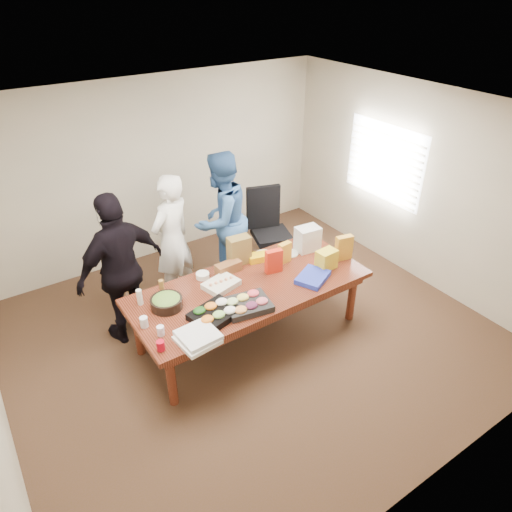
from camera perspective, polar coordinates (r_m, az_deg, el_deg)
floor at (r=5.90m, az=-0.72°, el=-9.63°), size 5.50×5.00×0.02m
ceiling at (r=4.58m, az=-0.96°, el=16.81°), size 5.50×5.00×0.02m
wall_back at (r=7.13m, az=-12.04°, el=10.20°), size 5.50×0.04×2.70m
wall_front at (r=3.70m, az=21.56°, el=-14.46°), size 5.50×0.04×2.70m
wall_right at (r=6.84m, az=19.06°, el=8.19°), size 0.04×5.00×2.70m
window_panel at (r=7.11m, az=15.39°, el=10.99°), size 0.03×1.40×1.10m
window_blinds at (r=7.09m, az=15.16°, el=10.94°), size 0.04×1.36×1.00m
conference_table at (r=5.65m, az=-0.75°, el=-6.70°), size 2.80×1.20×0.75m
office_chair at (r=6.83m, az=1.95°, el=2.88°), size 0.76×0.76×1.19m
person_center at (r=6.11m, az=-10.22°, el=1.91°), size 0.77×0.66×1.80m
person_right at (r=6.42m, az=-4.29°, el=4.47°), size 1.12×0.99×1.91m
person_left at (r=5.56m, az=-16.15°, el=-1.57°), size 1.19×0.72×1.90m
veggie_tray at (r=4.97m, az=-5.05°, el=-7.08°), size 0.57×0.49×0.07m
fruit_tray at (r=5.07m, az=-1.08°, el=-6.00°), size 0.55×0.46×0.07m
sheet_cake at (r=5.40m, az=-4.28°, el=-3.47°), size 0.44×0.37×0.07m
salad_bowl at (r=5.16m, az=-10.88°, el=-5.64°), size 0.38×0.38×0.11m
chip_bag_blue at (r=5.55m, az=6.96°, el=-2.59°), size 0.50×0.45×0.06m
chip_bag_red at (r=5.59m, az=2.18°, el=-0.63°), size 0.22×0.12×0.30m
chip_bag_yellow at (r=5.93m, az=10.69°, el=1.00°), size 0.23×0.13×0.32m
chip_bag_orange at (r=5.79m, az=3.53°, el=0.42°), size 0.18×0.10×0.27m
mayo_jar at (r=5.84m, az=-1.19°, el=0.09°), size 0.12×0.12×0.16m
mustard_bottle at (r=5.75m, az=-2.42°, el=-0.34°), size 0.07×0.07×0.18m
dressing_bottle at (r=5.35m, az=-11.46°, el=-3.74°), size 0.07×0.07×0.19m
ranch_bottle at (r=5.24m, az=-14.05°, el=-4.90°), size 0.08×0.08×0.19m
banana_bunch at (r=5.86m, az=0.30°, el=-0.17°), size 0.29×0.21×0.09m
bread_loaf at (r=5.63m, az=-3.39°, el=-1.42°), size 0.32×0.15×0.13m
kraft_bag at (r=5.74m, az=-2.08°, el=0.71°), size 0.29×0.19×0.36m
red_cup at (r=4.65m, az=-11.59°, el=-10.69°), size 0.09×0.09×0.11m
clear_cup_a at (r=4.82m, az=-11.59°, el=-8.94°), size 0.08×0.08×0.10m
clear_cup_b at (r=4.95m, az=-13.55°, el=-7.86°), size 0.08×0.08×0.12m
pizza_box_lower at (r=4.70m, az=-7.19°, el=-10.16°), size 0.40×0.40×0.04m
pizza_box_upper at (r=4.69m, az=-7.09°, el=-9.56°), size 0.39×0.39×0.04m
plate_a at (r=6.03m, az=4.11°, el=0.34°), size 0.24×0.24×0.01m
plate_b at (r=6.00m, az=0.93°, el=0.24°), size 0.25×0.25×0.01m
dip_bowl_a at (r=5.90m, az=-0.08°, el=-0.08°), size 0.16×0.16×0.06m
dip_bowl_b at (r=5.58m, az=-6.55°, el=-2.38°), size 0.18×0.18×0.06m
grocery_bag_white at (r=6.07m, az=6.33°, el=2.12°), size 0.32×0.24×0.32m
grocery_bag_yellow at (r=5.73m, az=8.61°, el=-0.42°), size 0.26×0.19×0.24m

